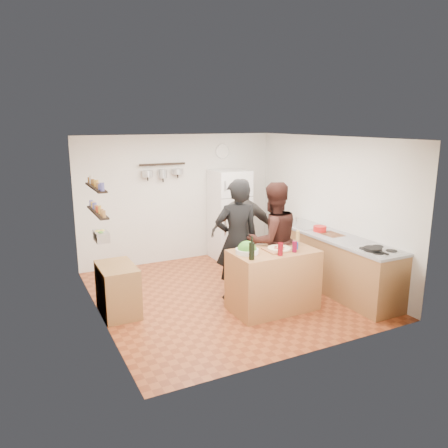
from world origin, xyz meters
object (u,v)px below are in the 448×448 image
fridge (229,215)px  person_left (237,240)px  prep_island (273,280)px  counter_run (333,262)px  wine_bottle (252,251)px  pepper_mill (297,239)px  side_table (118,289)px  salt_canister (296,246)px  person_back (243,233)px  skillet (373,249)px  red_bowl (320,229)px  person_center (273,241)px  wall_clock (222,151)px  salad_bowl (247,251)px

fridge → person_left: bearing=-114.3°
prep_island → counter_run: (1.35, 0.27, -0.01)m
wine_bottle → counter_run: bearing=14.8°
pepper_mill → side_table: bearing=161.9°
salt_canister → person_left: size_ratio=0.06×
person_back → skillet: size_ratio=7.11×
person_left → red_bowl: (1.59, -0.01, 0.01)m
person_center → wall_clock: (0.34, 2.47, 1.23)m
person_left → skillet: 2.00m
person_left → red_bowl: person_left is taller
wine_bottle → counter_run: 2.00m
salt_canister → side_table: size_ratio=0.14×
prep_island → person_left: 0.83m
person_center → salt_canister: bearing=97.2°
side_table → fridge: bearing=32.1°
salad_bowl → side_table: 1.95m
wine_bottle → person_center: 1.00m
salad_bowl → wine_bottle: size_ratio=1.41×
salt_canister → skillet: size_ratio=0.45×
wine_bottle → fridge: 3.00m
wine_bottle → pepper_mill: bearing=15.9°
person_back → fridge: person_back is taller
prep_island → person_center: person_center is taller
prep_island → person_center: 0.68m
person_left → fridge: (0.89, 1.98, -0.05)m
skillet → wall_clock: wall_clock is taller
red_bowl → side_table: bearing=174.9°
person_back → fridge: bearing=-85.0°
salt_canister → side_table: salt_canister is taller
person_left → wall_clock: (0.89, 2.31, 1.20)m
salad_bowl → person_center: size_ratio=0.18×
person_center → wine_bottle: bearing=43.1°
prep_island → salt_canister: 0.61m
wall_clock → side_table: size_ratio=0.37×
person_back → red_bowl: person_back is taller
wine_bottle → wall_clock: wall_clock is taller
prep_island → side_table: (-2.09, 0.88, -0.09)m
salad_bowl → wall_clock: wall_clock is taller
person_back → skillet: (1.14, -1.80, 0.03)m
counter_run → side_table: counter_run is taller
skillet → red_bowl: 1.26m
salad_bowl → salt_canister: bearing=-13.3°
pepper_mill → wall_clock: wall_clock is taller
prep_island → red_bowl: bearing=24.1°
prep_island → person_center: (0.26, 0.43, 0.47)m
wine_bottle → skillet: bearing=-14.7°
wine_bottle → skillet: size_ratio=0.91×
side_table → person_center: bearing=-11.0°
wall_clock → skillet: bearing=-79.7°
salt_canister → counter_run: size_ratio=0.04×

